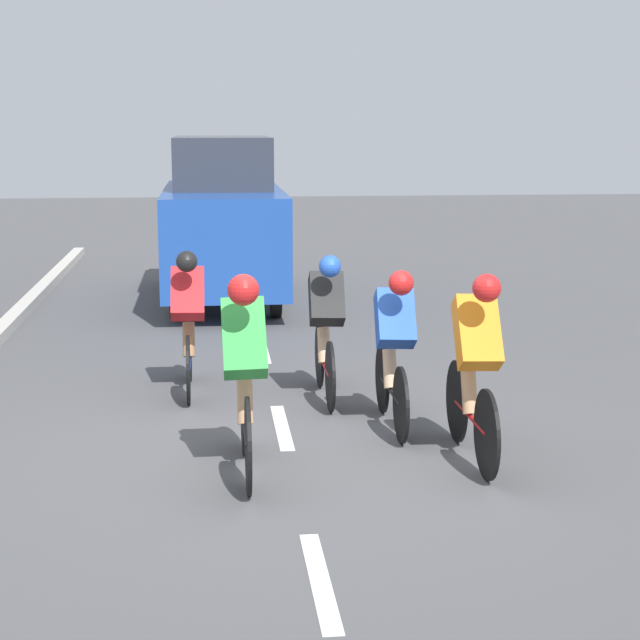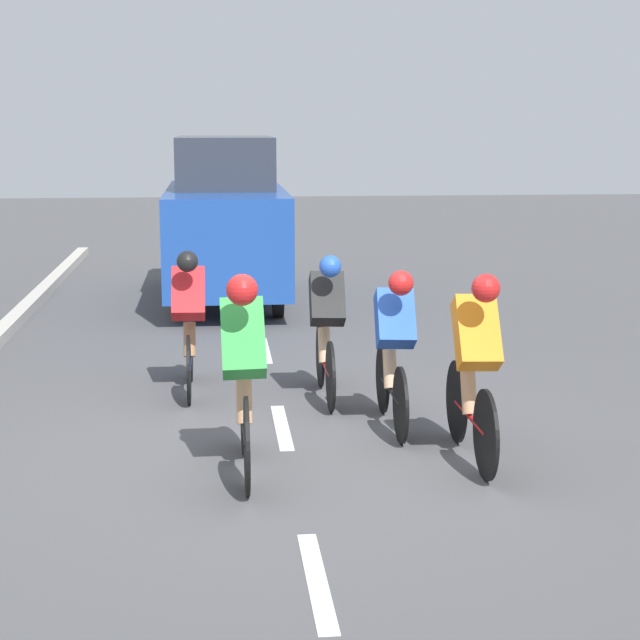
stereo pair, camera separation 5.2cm
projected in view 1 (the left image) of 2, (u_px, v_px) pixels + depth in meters
ground_plane at (289, 454)px, 8.62m from camera, size 60.00×60.00×0.00m
lane_stripe_near at (320, 580)px, 6.24m from camera, size 0.12×1.40×0.01m
lane_stripe_mid at (282, 427)px, 9.37m from camera, size 0.12×1.40×0.01m
lane_stripe_far at (263, 350)px, 12.50m from camera, size 0.12×1.40×0.01m
cyclist_green at (245, 370)px, 7.94m from camera, size 0.33×1.69×1.58m
cyclist_orange at (475, 363)px, 8.27m from camera, size 0.33×1.66×1.53m
cyclist_blue at (394, 345)px, 9.19m from camera, size 0.34×1.60×1.43m
cyclist_black at (326, 324)px, 10.15m from camera, size 0.33×1.61×1.43m
cyclist_red at (188, 319)px, 10.41m from camera, size 0.33×1.61×1.44m
support_car at (223, 221)px, 15.78m from camera, size 1.70×4.53×2.42m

